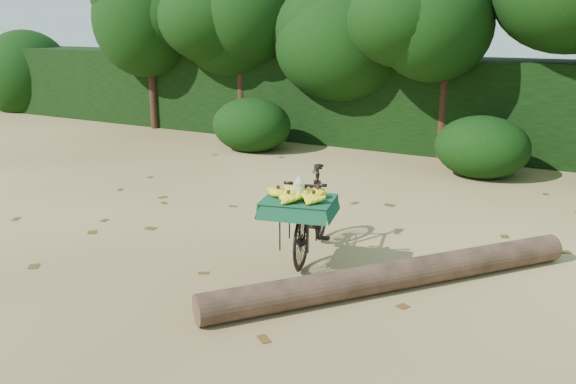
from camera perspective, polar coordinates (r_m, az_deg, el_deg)
The scene contains 7 objects.
ground at distance 7.24m, azimuth -2.07°, elevation -4.31°, with size 80.00×80.00×0.00m, color tan.
vendor_bicycle at distance 6.57m, azimuth 2.22°, elevation -1.88°, with size 0.97×1.76×0.96m.
fallen_log at distance 5.94m, azimuth 10.10°, elevation -7.66°, with size 0.28×0.28×3.89m, color brown.
hedge_backdrop at distance 12.70m, azimuth 13.19°, elevation 8.06°, with size 26.00×1.80×1.80m, color black.
tree_row at distance 12.07m, azimuth 9.34°, elevation 13.14°, with size 14.50×2.00×4.00m, color black, non-canonical shape.
bush_clumps at distance 10.74m, azimuth 12.46°, elevation 4.37°, with size 8.80×1.70×0.90m, color black, non-canonical shape.
leaf_litter at distance 7.77m, azimuth 0.46°, elevation -2.87°, with size 7.00×7.30×0.01m, color #513815, non-canonical shape.
Camera 1 is at (3.61, -5.78, 2.45)m, focal length 38.00 mm.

